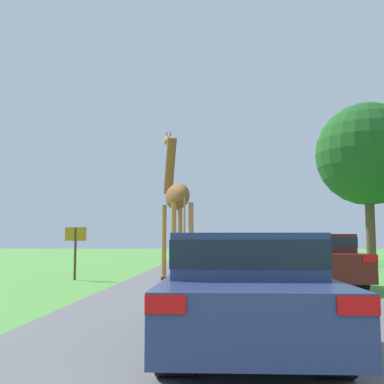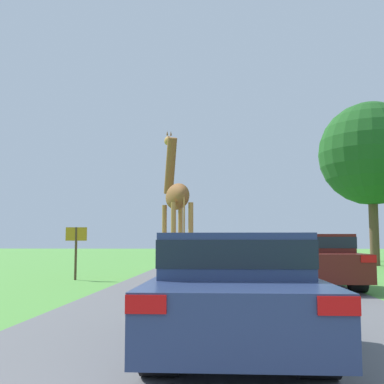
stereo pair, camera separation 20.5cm
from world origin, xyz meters
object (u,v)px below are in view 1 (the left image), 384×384
at_px(car_queue_right, 192,252).
at_px(sign_post, 75,243).
at_px(car_far_ahead, 315,259).
at_px(car_lead_maroon, 245,287).
at_px(tree_left_edge, 369,168).
at_px(giraffe_near_road, 176,198).
at_px(car_queue_left, 242,255).
at_px(tree_centre_back, 368,154).

height_order(car_queue_right, sign_post, sign_post).
bearing_deg(car_far_ahead, car_lead_maroon, -107.33).
xyz_separation_m(tree_left_edge, sign_post, (-14.45, -15.58, -4.73)).
relative_size(giraffe_near_road, car_lead_maroon, 1.23).
distance_m(car_lead_maroon, sign_post, 10.88).
bearing_deg(sign_post, car_queue_left, 31.18).
distance_m(car_lead_maroon, car_queue_right, 18.67).
height_order(tree_left_edge, sign_post, tree_left_edge).
relative_size(giraffe_near_road, sign_post, 2.97).
xyz_separation_m(car_lead_maroon, sign_post, (-4.91, 9.70, 0.48)).
height_order(giraffe_near_road, sign_post, giraffe_near_road).
relative_size(car_queue_right, car_far_ahead, 1.05).
bearing_deg(car_queue_left, car_lead_maroon, -93.00).
bearing_deg(giraffe_near_road, car_far_ahead, -43.11).
height_order(car_lead_maroon, sign_post, sign_post).
bearing_deg(car_queue_right, car_queue_left, -68.21).
bearing_deg(car_lead_maroon, car_far_ahead, 72.67).
height_order(car_queue_right, car_far_ahead, car_far_ahead).
relative_size(giraffe_near_road, tree_centre_back, 0.59).
bearing_deg(giraffe_near_road, car_lead_maroon, -99.29).
bearing_deg(tree_left_edge, car_far_ahead, -112.11).
distance_m(car_queue_right, sign_post, 9.54).
xyz_separation_m(car_queue_right, sign_post, (-3.39, -8.90, 0.50)).
distance_m(giraffe_near_road, sign_post, 3.60).
bearing_deg(tree_left_edge, car_queue_left, -126.00).
distance_m(car_far_ahead, sign_post, 7.59).
height_order(car_queue_left, tree_left_edge, tree_left_edge).
bearing_deg(tree_left_edge, sign_post, -132.86).
height_order(car_far_ahead, sign_post, sign_post).
height_order(car_queue_left, car_far_ahead, car_far_ahead).
xyz_separation_m(tree_centre_back, sign_post, (-12.64, -9.94, -4.64)).
distance_m(giraffe_near_road, tree_left_edge, 19.60).
distance_m(tree_centre_back, sign_post, 16.74).
distance_m(car_far_ahead, tree_left_edge, 19.66).
bearing_deg(car_far_ahead, car_queue_left, 107.68).
relative_size(car_lead_maroon, tree_left_edge, 0.52).
distance_m(car_queue_right, car_far_ahead, 11.59).
bearing_deg(car_queue_right, giraffe_near_road, -90.56).
bearing_deg(car_queue_right, car_lead_maroon, -85.33).
height_order(car_queue_right, car_queue_left, car_queue_right).
distance_m(giraffe_near_road, car_queue_left, 4.67).
bearing_deg(car_queue_left, car_far_ahead, -72.32).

